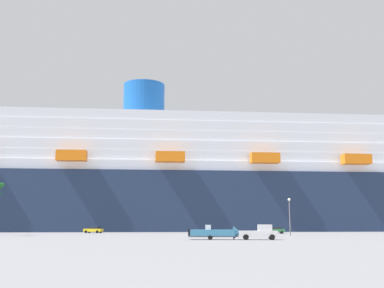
{
  "coord_description": "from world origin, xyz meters",
  "views": [
    {
      "loc": [
        1.0,
        -95.78,
        2.42
      ],
      "look_at": [
        -0.49,
        22.58,
        22.09
      ],
      "focal_mm": 44.56,
      "sensor_mm": 36.0,
      "label": 1
    }
  ],
  "objects_px": {
    "street_lamp": "(290,211)",
    "small_boat_on_trailer": "(218,233)",
    "pickup_truck": "(260,233)",
    "parked_car_yellow_taxi": "(93,230)",
    "parked_car_green_wagon": "(275,230)",
    "cruise_ship": "(259,184)"
  },
  "relations": [
    {
      "from": "street_lamp",
      "to": "small_boat_on_trailer",
      "type": "bearing_deg",
      "value": -122.81
    },
    {
      "from": "small_boat_on_trailer",
      "to": "street_lamp",
      "type": "xyz_separation_m",
      "value": [
        15.1,
        23.42,
        3.83
      ]
    },
    {
      "from": "pickup_truck",
      "to": "parked_car_yellow_taxi",
      "type": "relative_size",
      "value": 1.2
    },
    {
      "from": "street_lamp",
      "to": "parked_car_green_wagon",
      "type": "height_order",
      "value": "street_lamp"
    },
    {
      "from": "pickup_truck",
      "to": "parked_car_yellow_taxi",
      "type": "bearing_deg",
      "value": 126.52
    },
    {
      "from": "cruise_ship",
      "to": "pickup_truck",
      "type": "xyz_separation_m",
      "value": [
        -10.29,
        -80.24,
        -13.55
      ]
    },
    {
      "from": "cruise_ship",
      "to": "street_lamp",
      "type": "bearing_deg",
      "value": -91.32
    },
    {
      "from": "cruise_ship",
      "to": "parked_car_green_wagon",
      "type": "xyz_separation_m",
      "value": [
        -1.6,
        -39.95,
        -13.76
      ]
    },
    {
      "from": "parked_car_yellow_taxi",
      "to": "street_lamp",
      "type": "bearing_deg",
      "value": -27.7
    },
    {
      "from": "parked_car_yellow_taxi",
      "to": "parked_car_green_wagon",
      "type": "relative_size",
      "value": 1.05
    },
    {
      "from": "cruise_ship",
      "to": "parked_car_green_wagon",
      "type": "relative_size",
      "value": 60.36
    },
    {
      "from": "small_boat_on_trailer",
      "to": "pickup_truck",
      "type": "bearing_deg",
      "value": -3.36
    },
    {
      "from": "parked_car_yellow_taxi",
      "to": "parked_car_green_wagon",
      "type": "bearing_deg",
      "value": -8.32
    },
    {
      "from": "parked_car_green_wagon",
      "to": "small_boat_on_trailer",
      "type": "bearing_deg",
      "value": -110.34
    },
    {
      "from": "pickup_truck",
      "to": "street_lamp",
      "type": "relative_size",
      "value": 0.79
    },
    {
      "from": "small_boat_on_trailer",
      "to": "parked_car_yellow_taxi",
      "type": "relative_size",
      "value": 1.88
    },
    {
      "from": "cruise_ship",
      "to": "small_boat_on_trailer",
      "type": "bearing_deg",
      "value": -101.6
    },
    {
      "from": "cruise_ship",
      "to": "parked_car_yellow_taxi",
      "type": "distance_m",
      "value": 57.69
    },
    {
      "from": "parked_car_yellow_taxi",
      "to": "parked_car_green_wagon",
      "type": "distance_m",
      "value": 43.67
    },
    {
      "from": "street_lamp",
      "to": "parked_car_green_wagon",
      "type": "xyz_separation_m",
      "value": [
        -0.3,
        16.52,
        -3.96
      ]
    },
    {
      "from": "cruise_ship",
      "to": "street_lamp",
      "type": "xyz_separation_m",
      "value": [
        -1.3,
        -56.47,
        -9.81
      ]
    },
    {
      "from": "cruise_ship",
      "to": "street_lamp",
      "type": "height_order",
      "value": "cruise_ship"
    }
  ]
}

